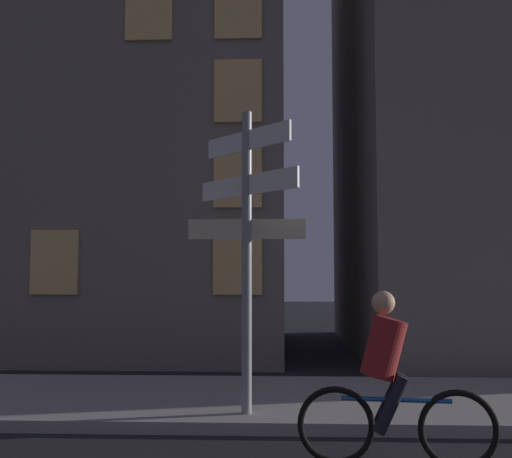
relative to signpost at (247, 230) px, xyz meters
The scene contains 4 objects.
sidewalk_kerb 2.83m from the signpost, 38.81° to the left, with size 40.00×3.11×0.14m, color #9E9991.
signpost is the anchor object (origin of this frame).
cyclist 2.57m from the signpost, 46.33° to the right, with size 1.82×0.36×1.61m.
building_left_block 9.34m from the signpost, 117.01° to the left, with size 8.56×7.23×12.65m.
Camera 1 is at (-0.93, -0.93, 1.75)m, focal length 42.47 mm.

